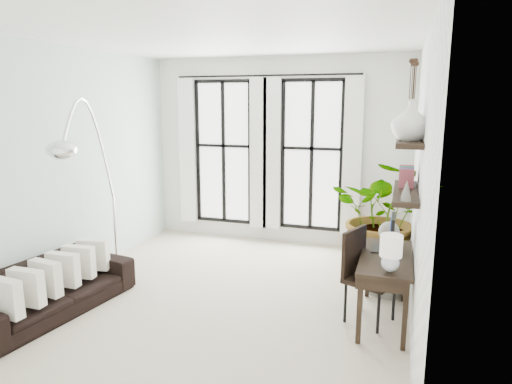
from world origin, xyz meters
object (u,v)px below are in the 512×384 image
at_px(buddha, 387,263).
at_px(arc_lamp, 88,143).
at_px(desk_chair, 363,269).
at_px(sofa, 49,289).
at_px(plant, 385,215).
at_px(desk, 385,262).

bearing_deg(buddha, arc_lamp, -163.42).
bearing_deg(buddha, desk_chair, -105.33).
bearing_deg(buddha, sofa, -153.84).
relative_size(plant, buddha, 1.75).
bearing_deg(desk_chair, sofa, -142.28).
bearing_deg(arc_lamp, desk_chair, 3.56).
height_order(plant, buddha, plant).
xyz_separation_m(plant, buddha, (0.09, -0.84, -0.43)).
bearing_deg(arc_lamp, buddha, 16.58).
bearing_deg(desk, buddha, 89.70).
height_order(plant, desk_chair, plant).
distance_m(sofa, desk_chair, 3.65).
height_order(desk, desk_chair, desk).
relative_size(sofa, buddha, 2.17).
xyz_separation_m(sofa, buddha, (3.75, 1.84, 0.10)).
height_order(plant, arc_lamp, arc_lamp).
bearing_deg(sofa, desk_chair, -66.37).
xyz_separation_m(sofa, desk, (3.75, 0.94, 0.42)).
bearing_deg(plant, arc_lamp, -151.63).
relative_size(sofa, desk_chair, 1.96).
xyz_separation_m(desk, buddha, (0.00, 0.90, -0.32)).
distance_m(desk, buddha, 0.96).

